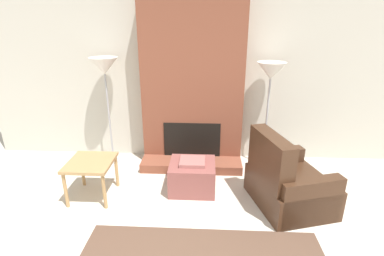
% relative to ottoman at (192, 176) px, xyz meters
% --- Properties ---
extents(wall_back, '(6.85, 0.06, 2.60)m').
position_rel_ottoman_xyz_m(wall_back, '(-0.05, 1.14, 1.09)').
color(wall_back, beige).
rests_on(wall_back, ground_plane).
extents(fireplace, '(1.59, 0.71, 2.60)m').
position_rel_ottoman_xyz_m(fireplace, '(-0.05, 0.92, 1.01)').
color(fireplace, brown).
rests_on(fireplace, ground_plane).
extents(ottoman, '(0.63, 0.57, 0.45)m').
position_rel_ottoman_xyz_m(ottoman, '(0.00, 0.00, 0.00)').
color(ottoman, '#8C4C47').
rests_on(ottoman, ground_plane).
extents(armchair, '(1.09, 1.18, 0.99)m').
position_rel_ottoman_xyz_m(armchair, '(1.19, -0.30, 0.08)').
color(armchair, '#422819').
rests_on(armchair, ground_plane).
extents(side_table, '(0.58, 0.61, 0.52)m').
position_rel_ottoman_xyz_m(side_table, '(-1.32, -0.24, 0.24)').
color(side_table, tan).
rests_on(side_table, ground_plane).
extents(floor_lamp_left, '(0.43, 0.43, 1.72)m').
position_rel_ottoman_xyz_m(floor_lamp_left, '(-1.37, 0.79, 1.33)').
color(floor_lamp_left, '#ADADB2').
rests_on(floor_lamp_left, ground_plane).
extents(floor_lamp_right, '(0.43, 0.43, 1.67)m').
position_rel_ottoman_xyz_m(floor_lamp_right, '(1.12, 0.79, 1.29)').
color(floor_lamp_right, '#ADADB2').
rests_on(floor_lamp_right, ground_plane).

